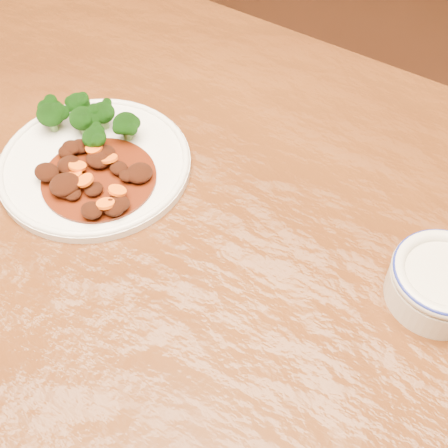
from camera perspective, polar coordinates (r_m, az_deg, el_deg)
The scene contains 5 objects.
dining_table at distance 0.75m, azimuth -5.46°, elevation -6.45°, with size 1.55×0.99×0.75m.
dinner_plate at distance 0.78m, azimuth -11.76°, elevation 5.42°, with size 0.23×0.23×0.01m.
broccoli_florets at distance 0.80m, azimuth -12.43°, elevation 9.43°, with size 0.12×0.08×0.04m.
mince_stew at distance 0.75m, azimuth -11.86°, elevation 4.31°, with size 0.14×0.14×0.02m.
dip_bowl at distance 0.67m, azimuth 19.26°, elevation -4.96°, with size 0.11×0.11×0.05m.
Camera 1 is at (0.29, -0.28, 1.30)m, focal length 50.00 mm.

